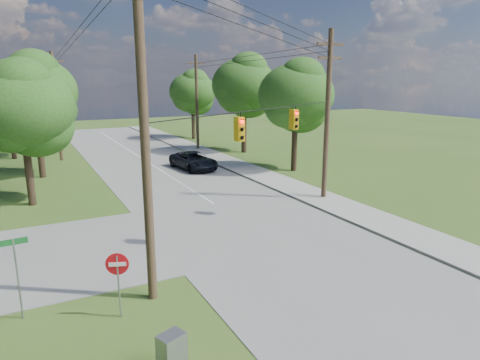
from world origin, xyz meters
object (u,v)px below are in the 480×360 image
pole_north_e (197,102)px  do_not_enter_sign (118,271)px  pole_sw (144,123)px  pole_north_w (56,106)px  pole_ne (327,114)px  car_main_north (194,161)px  control_cabinet (172,355)px

pole_north_e → do_not_enter_sign: 33.95m
pole_sw → pole_north_w: (-0.40, 29.60, -1.10)m
pole_ne → pole_north_w: (-13.90, 22.00, -0.34)m
pole_north_e → car_main_north: size_ratio=1.89×
pole_north_e → car_main_north: (-4.22, -9.66, -4.36)m
pole_north_e → pole_ne: bearing=-90.0°
car_main_north → pole_sw: bearing=-122.5°
pole_north_e → control_cabinet: size_ratio=8.15×
pole_north_e → do_not_enter_sign: pole_north_e is taller
pole_ne → pole_north_w: size_ratio=1.05×
do_not_enter_sign → pole_ne: bearing=50.6°
car_main_north → do_not_enter_sign: bearing=-124.6°
pole_sw → do_not_enter_sign: 4.82m
pole_north_e → pole_sw: bearing=-114.5°
control_cabinet → pole_sw: bearing=59.4°
pole_sw → pole_ne: pole_sw is taller
pole_north_w → do_not_enter_sign: 30.57m
car_main_north → control_cabinet: 26.19m
car_main_north → do_not_enter_sign: 23.25m
car_main_north → pole_ne: bearing=-78.7°
pole_north_e → control_cabinet: 37.01m
pole_north_w → control_cabinet: bearing=-90.5°
car_main_north → control_cabinet: bearing=-119.9°
pole_north_w → car_main_north: size_ratio=1.89×
pole_north_w → pole_sw: bearing=-89.2°
pole_north_e → do_not_enter_sign: size_ratio=4.46×
pole_ne → pole_north_e: pole_ne is taller
pole_sw → control_cabinet: pole_sw is taller
pole_ne → do_not_enter_sign: (-14.79, -8.35, -3.83)m
control_cabinet → do_not_enter_sign: size_ratio=0.55×
pole_ne → do_not_enter_sign: size_ratio=4.69×
control_cabinet → do_not_enter_sign: 3.72m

